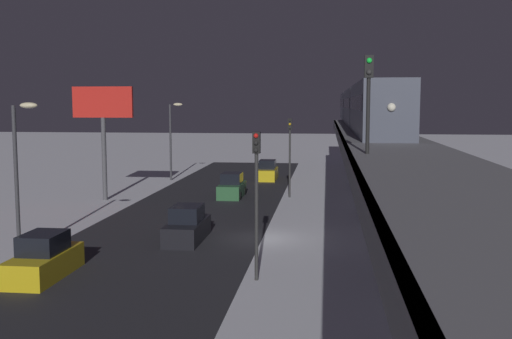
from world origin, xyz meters
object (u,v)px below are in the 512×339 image
subway_train (361,106)px  sedan_yellow_2 (44,259)px  sedan_green (232,187)px  rail_signal (369,87)px  traffic_light_mid (290,146)px  sedan_yellow (268,172)px  sedan_black (187,226)px  commercial_billboard (103,113)px  traffic_light_near (256,184)px

subway_train → sedan_yellow_2: size_ratio=12.29×
subway_train → sedan_green: subway_train is taller
subway_train → rail_signal: rail_signal is taller
rail_signal → traffic_light_mid: rail_signal is taller
rail_signal → sedan_yellow: size_ratio=0.93×
rail_signal → sedan_yellow: bearing=-77.8°
sedan_black → sedan_yellow_2: 8.97m
sedan_green → sedan_black: size_ratio=0.97×
rail_signal → sedan_yellow: (7.50, -34.69, -7.46)m
subway_train → sedan_black: size_ratio=12.11×
subway_train → commercial_billboard: bearing=34.5°
rail_signal → traffic_light_near: size_ratio=0.62×
rail_signal → subway_train: bearing=-92.7°
traffic_light_mid → sedan_black: bearing=73.8°
traffic_light_near → commercial_billboard: size_ratio=0.72×
rail_signal → traffic_light_near: rail_signal is taller
sedan_yellow_2 → traffic_light_near: traffic_light_near is taller
commercial_billboard → traffic_light_mid: bearing=-168.2°
rail_signal → traffic_light_mid: (4.60, -23.43, -4.06)m
subway_train → rail_signal: 34.69m
sedan_black → commercial_billboard: size_ratio=0.51×
traffic_light_near → traffic_light_mid: 23.31m
commercial_billboard → rail_signal: bearing=132.9°
subway_train → rail_signal: size_ratio=13.87×
rail_signal → sedan_green: (9.30, -23.16, -7.47)m
sedan_green → commercial_billboard: commercial_billboard is taller
subway_train → commercial_billboard: 25.08m
sedan_yellow_2 → traffic_light_mid: traffic_light_mid is taller
sedan_yellow → traffic_light_near: size_ratio=0.67×
traffic_light_mid → sedan_green: bearing=3.3°
sedan_yellow → traffic_light_mid: (-2.90, 11.26, 3.40)m
rail_signal → commercial_billboard: rail_signal is taller
rail_signal → sedan_yellow: 36.27m
subway_train → traffic_light_near: subway_train is taller
rail_signal → commercial_billboard: bearing=-47.1°
rail_signal → sedan_yellow_2: (13.90, 0.49, -7.46)m
rail_signal → sedan_black: size_ratio=0.87×
sedan_yellow_2 → sedan_green: bearing=-101.0°
sedan_yellow_2 → traffic_light_near: (-9.30, -0.62, 3.40)m
sedan_green → sedan_yellow_2: 24.10m
sedan_green → subway_train: bearing=46.3°
commercial_billboard → sedan_green: bearing=-164.3°
sedan_black → sedan_green: bearing=90.0°
subway_train → sedan_black: 30.25m
sedan_yellow_2 → commercial_billboard: commercial_billboard is taller
traffic_light_near → traffic_light_mid: bearing=-90.0°
sedan_yellow → sedan_black: (1.80, 27.49, -0.00)m
rail_signal → traffic_light_near: bearing=-1.6°
commercial_billboard → sedan_black: bearing=126.3°
subway_train → sedan_black: (10.96, 27.43, -6.51)m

